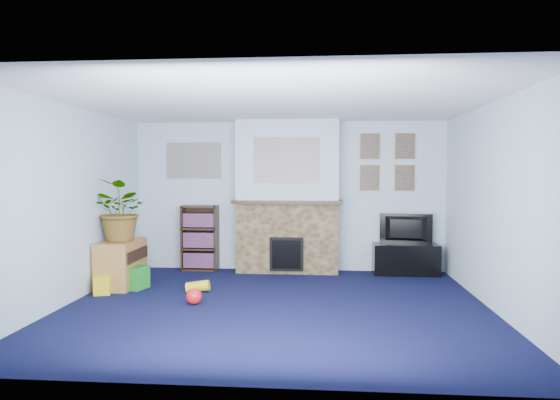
# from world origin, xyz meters

# --- Properties ---
(floor) EXTENTS (5.00, 4.50, 0.01)m
(floor) POSITION_xyz_m (0.00, 0.00, 0.00)
(floor) COLOR black
(floor) RESTS_ON ground
(ceiling) EXTENTS (5.00, 4.50, 0.01)m
(ceiling) POSITION_xyz_m (0.00, 0.00, 2.40)
(ceiling) COLOR white
(ceiling) RESTS_ON wall_back
(wall_back) EXTENTS (5.00, 0.04, 2.40)m
(wall_back) POSITION_xyz_m (0.00, 2.25, 1.20)
(wall_back) COLOR silver
(wall_back) RESTS_ON ground
(wall_front) EXTENTS (5.00, 0.04, 2.40)m
(wall_front) POSITION_xyz_m (0.00, -2.25, 1.20)
(wall_front) COLOR silver
(wall_front) RESTS_ON ground
(wall_left) EXTENTS (0.04, 4.50, 2.40)m
(wall_left) POSITION_xyz_m (-2.50, 0.00, 1.20)
(wall_left) COLOR silver
(wall_left) RESTS_ON ground
(wall_right) EXTENTS (0.04, 4.50, 2.40)m
(wall_right) POSITION_xyz_m (2.50, 0.00, 1.20)
(wall_right) COLOR silver
(wall_right) RESTS_ON ground
(chimney_breast) EXTENTS (1.72, 0.50, 2.40)m
(chimney_breast) POSITION_xyz_m (0.00, 2.05, 1.18)
(chimney_breast) COLOR brown
(chimney_breast) RESTS_ON ground
(collage_main) EXTENTS (1.00, 0.03, 0.68)m
(collage_main) POSITION_xyz_m (0.00, 1.84, 1.78)
(collage_main) COLOR gray
(collage_main) RESTS_ON chimney_breast
(collage_left) EXTENTS (0.90, 0.03, 0.58)m
(collage_left) POSITION_xyz_m (-1.55, 2.23, 1.78)
(collage_left) COLOR gray
(collage_left) RESTS_ON wall_back
(portrait_tl) EXTENTS (0.30, 0.03, 0.40)m
(portrait_tl) POSITION_xyz_m (1.30, 2.23, 2.00)
(portrait_tl) COLOR brown
(portrait_tl) RESTS_ON wall_back
(portrait_tr) EXTENTS (0.30, 0.03, 0.40)m
(portrait_tr) POSITION_xyz_m (1.85, 2.23, 2.00)
(portrait_tr) COLOR brown
(portrait_tr) RESTS_ON wall_back
(portrait_bl) EXTENTS (0.30, 0.03, 0.40)m
(portrait_bl) POSITION_xyz_m (1.30, 2.23, 1.50)
(portrait_bl) COLOR brown
(portrait_bl) RESTS_ON wall_back
(portrait_br) EXTENTS (0.30, 0.03, 0.40)m
(portrait_br) POSITION_xyz_m (1.85, 2.23, 1.50)
(portrait_br) COLOR brown
(portrait_br) RESTS_ON wall_back
(tv_stand) EXTENTS (1.00, 0.42, 0.47)m
(tv_stand) POSITION_xyz_m (1.85, 2.03, 0.22)
(tv_stand) COLOR black
(tv_stand) RESTS_ON ground
(television) EXTENTS (0.81, 0.25, 0.47)m
(television) POSITION_xyz_m (1.85, 2.05, 0.71)
(television) COLOR black
(television) RESTS_ON tv_stand
(bookshelf) EXTENTS (0.58, 0.28, 1.05)m
(bookshelf) POSITION_xyz_m (-1.43, 2.11, 0.50)
(bookshelf) COLOR black
(bookshelf) RESTS_ON ground
(sideboard) EXTENTS (0.46, 0.82, 0.64)m
(sideboard) POSITION_xyz_m (-2.24, 0.86, 0.35)
(sideboard) COLOR #A67235
(sideboard) RESTS_ON ground
(potted_plant) EXTENTS (0.99, 0.95, 0.86)m
(potted_plant) POSITION_xyz_m (-2.19, 0.81, 1.07)
(potted_plant) COLOR #26661E
(potted_plant) RESTS_ON sideboard
(mantel_clock) EXTENTS (0.09, 0.06, 0.13)m
(mantel_clock) POSITION_xyz_m (0.03, 2.00, 1.22)
(mantel_clock) COLOR gold
(mantel_clock) RESTS_ON chimney_breast
(mantel_candle) EXTENTS (0.05, 0.05, 0.16)m
(mantel_candle) POSITION_xyz_m (0.28, 2.00, 1.23)
(mantel_candle) COLOR #B2BFC6
(mantel_candle) RESTS_ON chimney_breast
(mantel_teddy) EXTENTS (0.13, 0.13, 0.13)m
(mantel_teddy) POSITION_xyz_m (-0.52, 2.00, 1.22)
(mantel_teddy) COLOR gray
(mantel_teddy) RESTS_ON chimney_breast
(mantel_can) EXTENTS (0.06, 0.06, 0.11)m
(mantel_can) POSITION_xyz_m (0.77, 2.00, 1.21)
(mantel_can) COLOR yellow
(mantel_can) RESTS_ON chimney_breast
(green_crate) EXTENTS (0.46, 0.41, 0.31)m
(green_crate) POSITION_xyz_m (-2.05, 0.75, 0.14)
(green_crate) COLOR #198C26
(green_crate) RESTS_ON ground
(toy_ball) EXTENTS (0.19, 0.19, 0.19)m
(toy_ball) POSITION_xyz_m (-0.99, -0.01, 0.09)
(toy_ball) COLOR red
(toy_ball) RESTS_ON ground
(toy_block) EXTENTS (0.25, 0.25, 0.25)m
(toy_block) POSITION_xyz_m (-2.30, 0.39, 0.11)
(toy_block) COLOR yellow
(toy_block) RESTS_ON ground
(toy_tube) EXTENTS (0.32, 0.14, 0.18)m
(toy_tube) POSITION_xyz_m (-1.10, 0.62, 0.07)
(toy_tube) COLOR yellow
(toy_tube) RESTS_ON ground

